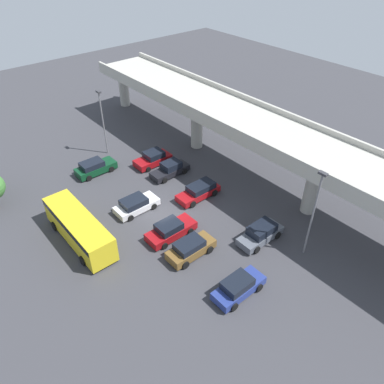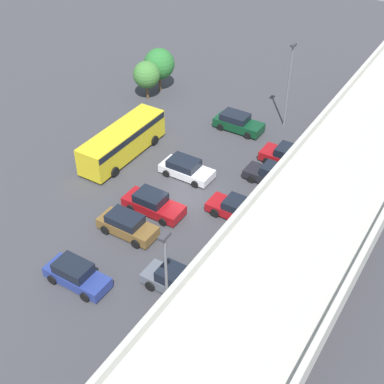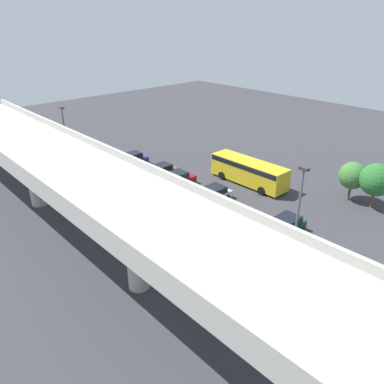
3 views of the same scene
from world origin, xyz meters
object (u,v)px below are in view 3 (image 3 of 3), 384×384
object	(u,v)px
parked_car_3	(212,195)
lamp_post_near_aisle	(298,212)
parked_car_6	(159,172)
shuttle_bus	(249,170)
parked_car_4	(147,206)
parked_car_1	(209,242)
parked_car_0	(283,228)
parked_car_2	(182,228)
tree_front_centre	(353,176)
parked_car_7	(101,179)
tree_front_left	(377,180)
lamp_post_mid_lot	(66,139)
parked_car_8	(131,160)
parked_car_5	(175,181)

from	to	relation	value
parked_car_3	lamp_post_near_aisle	world-z (taller)	lamp_post_near_aisle
parked_car_6	lamp_post_near_aisle	world-z (taller)	lamp_post_near_aisle
shuttle_bus	parked_car_4	bearing A→B (deg)	80.86
parked_car_3	parked_car_6	distance (m)	8.14
parked_car_1	parked_car_6	distance (m)	15.35
parked_car_0	parked_car_2	distance (m)	8.53
parked_car_2	tree_front_centre	distance (m)	18.10
parked_car_7	shuttle_bus	xyz separation A→B (m)	(-10.41, -12.31, 0.80)
parked_car_3	parked_car_7	bearing A→B (deg)	-60.16
tree_front_left	tree_front_centre	distance (m)	2.28
parked_car_6	parked_car_1	bearing A→B (deg)	66.59
tree_front_centre	parked_car_1	bearing A→B (deg)	79.20
lamp_post_mid_lot	parked_car_0	bearing A→B (deg)	-161.34
tree_front_centre	parked_car_7	bearing A→B (deg)	39.79
parked_car_1	parked_car_8	size ratio (longest dim) A/B	0.99
parked_car_1	lamp_post_near_aisle	xyz separation A→B (m)	(-5.71, -2.83, 3.93)
parked_car_8	parked_car_5	bearing A→B (deg)	90.03
parked_car_7	lamp_post_mid_lot	bearing A→B (deg)	116.20
parked_car_5	parked_car_4	bearing A→B (deg)	25.59
parked_car_6	shuttle_bus	xyz separation A→B (m)	(-7.77, -6.34, 0.81)
parked_car_0	shuttle_bus	bearing A→B (deg)	-125.07
parked_car_6	lamp_post_near_aisle	size ratio (longest dim) A/B	0.55
shuttle_bus	parked_car_3	bearing A→B (deg)	93.40
lamp_post_mid_lot	parked_car_4	bearing A→B (deg)	-171.93
parked_car_4	tree_front_left	world-z (taller)	tree_front_left
parked_car_2	parked_car_6	xyz separation A→B (m)	(10.98, -6.25, 0.04)
parked_car_6	tree_front_centre	world-z (taller)	tree_front_centre
parked_car_6	parked_car_2	bearing A→B (deg)	60.36
parked_car_4	parked_car_8	world-z (taller)	parked_car_8
parked_car_3	parked_car_2	bearing A→B (deg)	23.77
parked_car_5	tree_front_centre	bearing A→B (deg)	126.96
parked_car_6	lamp_post_near_aisle	distance (m)	20.44
parked_car_0	lamp_post_near_aisle	world-z (taller)	lamp_post_near_aisle
parked_car_0	parked_car_4	world-z (taller)	parked_car_0
parked_car_0	parked_car_3	world-z (taller)	parked_car_0
tree_front_left	tree_front_centre	xyz separation A→B (m)	(2.26, 0.04, -0.26)
parked_car_3	parked_car_6	xyz separation A→B (m)	(8.14, 0.21, 0.07)
parked_car_3	tree_front_left	world-z (taller)	tree_front_left
parked_car_2	shuttle_bus	xyz separation A→B (m)	(3.21, -12.59, 0.86)
parked_car_5	tree_front_centre	size ratio (longest dim) A/B	1.19
parked_car_2	parked_car_1	bearing A→B (deg)	-87.28
parked_car_1	tree_front_centre	size ratio (longest dim) A/B	1.09
parked_car_4	parked_car_2	bearing A→B (deg)	-92.68
parked_car_5	parked_car_6	size ratio (longest dim) A/B	1.08
lamp_post_mid_lot	lamp_post_near_aisle	bearing A→B (deg)	-170.32
parked_car_0	parked_car_1	size ratio (longest dim) A/B	1.04
parked_car_5	parked_car_7	bearing A→B (deg)	-43.93
parked_car_4	tree_front_centre	size ratio (longest dim) A/B	1.19
parked_car_6	tree_front_centre	size ratio (longest dim) A/B	1.10
parked_car_2	parked_car_5	xyz separation A→B (m)	(8.00, -6.11, 0.00)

